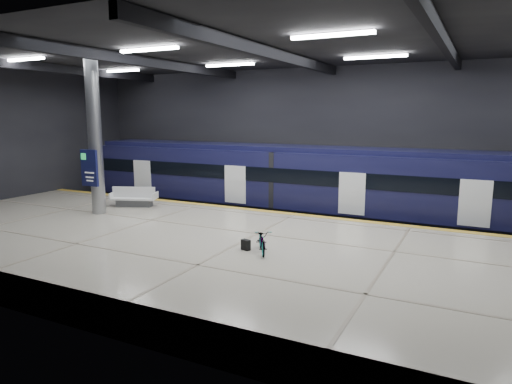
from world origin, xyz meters
The scene contains 10 objects.
ground centered at (0.00, 0.00, 0.00)m, with size 30.00×30.00×0.00m, color black.
room_shell centered at (0.00, 0.00, 5.72)m, with size 30.10×16.10×8.05m.
platform centered at (0.00, -2.50, 0.55)m, with size 30.00×11.00×1.10m, color #BFB5A2.
safety_strip centered at (0.00, 2.75, 1.11)m, with size 30.00×0.40×0.01m, color gold.
rails centered at (0.00, 5.50, 0.08)m, with size 30.00×1.52×0.16m.
train centered at (1.00, 5.50, 2.06)m, with size 29.40×2.84×3.79m.
bench centered at (-7.63, 0.91, 1.44)m, with size 2.34×1.62×0.96m.
bicycle centered at (1.18, -3.03, 1.50)m, with size 0.53×1.53×0.80m, color #99999E.
pannier_bag centered at (0.58, -3.03, 1.28)m, with size 0.30×0.18×0.35m, color black.
info_column centered at (-8.00, -1.03, 4.46)m, with size 0.90×0.78×6.90m.
Camera 1 is at (7.38, -15.85, 5.54)m, focal length 32.00 mm.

